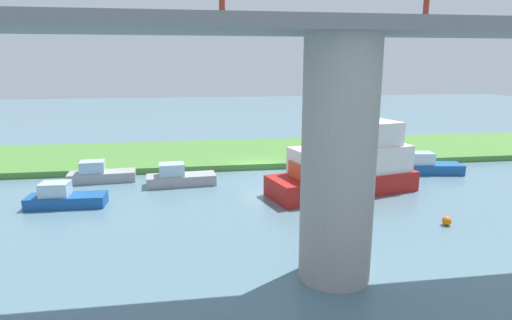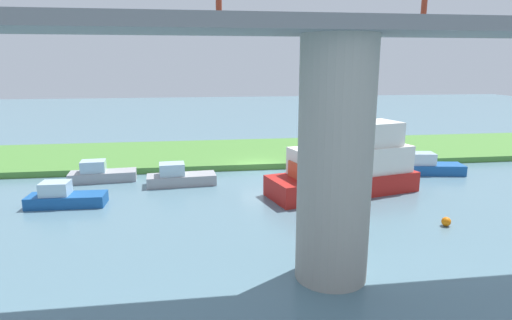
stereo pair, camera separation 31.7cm
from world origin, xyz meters
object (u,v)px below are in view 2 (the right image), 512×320
houseboat_blue (179,177)px  skiff_small (428,166)px  person_on_bank (304,149)px  riverboat_paddlewheel (348,165)px  pontoon_yellow (101,174)px  bridge_pylon (335,162)px  marker_buoy (446,222)px  mooring_post (355,154)px  motorboat_red (64,197)px

houseboat_blue → skiff_small: bearing=-178.6°
person_on_bank → riverboat_paddlewheel: 9.51m
skiff_small → pontoon_yellow: bearing=-3.1°
riverboat_paddlewheel → skiff_small: bearing=-153.8°
bridge_pylon → person_on_bank: bridge_pylon is taller
marker_buoy → person_on_bank: bearing=-76.9°
houseboat_blue → marker_buoy: 17.73m
bridge_pylon → marker_buoy: (-7.92, -4.54, -4.56)m
skiff_small → marker_buoy: bearing=65.1°
bridge_pylon → person_on_bank: (-4.16, -20.70, -3.61)m
marker_buoy → skiff_small: bearing=-114.9°
person_on_bank → marker_buoy: (-3.77, 16.17, -0.95)m
mooring_post → pontoon_yellow: pontoon_yellow is taller
person_on_bank → houseboat_blue: size_ratio=0.28×
riverboat_paddlewheel → pontoon_yellow: riverboat_paddlewheel is taller
riverboat_paddlewheel → skiff_small: 9.17m
motorboat_red → marker_buoy: 22.30m
bridge_pylon → pontoon_yellow: bridge_pylon is taller
person_on_bank → mooring_post: (-4.06, 1.81, -0.25)m
mooring_post → houseboat_blue: houseboat_blue is taller
mooring_post → riverboat_paddlewheel: (3.46, 7.66, 0.98)m
riverboat_paddlewheel → skiff_small: size_ratio=2.01×
riverboat_paddlewheel → bridge_pylon: bearing=67.1°
mooring_post → skiff_small: size_ratio=0.17×
riverboat_paddlewheel → skiff_small: riverboat_paddlewheel is taller
mooring_post → skiff_small: (-4.68, 3.65, -0.34)m
riverboat_paddlewheel → motorboat_red: (18.17, 0.21, -1.38)m
bridge_pylon → mooring_post: bridge_pylon is taller
skiff_small → marker_buoy: (4.97, 10.71, -0.35)m
mooring_post → pontoon_yellow: bearing=6.3°
bridge_pylon → person_on_bank: bearing=-101.3°
pontoon_yellow → motorboat_red: bearing=79.4°
riverboat_paddlewheel → motorboat_red: bearing=0.6°
motorboat_red → mooring_post: bearing=-160.0°
pontoon_yellow → houseboat_blue: size_ratio=0.98×
person_on_bank → pontoon_yellow: bearing=13.9°
skiff_small → riverboat_paddlewheel: bearing=26.2°
marker_buoy → pontoon_yellow: bearing=-30.8°
bridge_pylon → riverboat_paddlewheel: (-4.76, -11.24, -2.89)m
mooring_post → marker_buoy: 14.38m
person_on_bank → riverboat_paddlewheel: bearing=93.6°
riverboat_paddlewheel → marker_buoy: bearing=115.3°
mooring_post → motorboat_red: size_ratio=0.19×
bridge_pylon → marker_buoy: bearing=-150.2°
pontoon_yellow → skiff_small: skiff_small is taller
pontoon_yellow → skiff_small: bearing=176.9°
pontoon_yellow → skiff_small: (-25.26, 1.38, 0.04)m
houseboat_blue → riverboat_paddlewheel: bearing=162.6°
bridge_pylon → mooring_post: 20.96m
marker_buoy → motorboat_red: bearing=-16.9°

